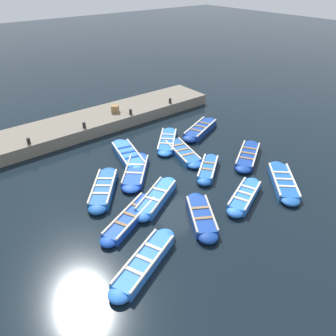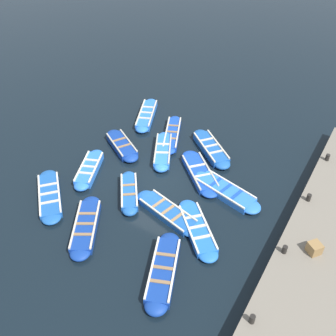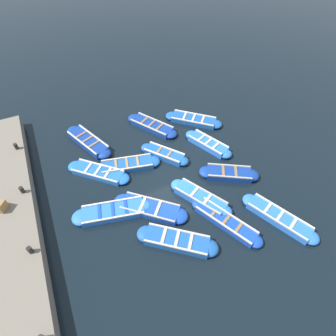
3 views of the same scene
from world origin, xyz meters
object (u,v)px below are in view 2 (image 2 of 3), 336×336
(boat_centre, at_px, (200,173))
(boat_tucked, at_px, (197,229))
(boat_mid_row, at_px, (89,169))
(bollard_north, at_px, (252,319))
(boat_drifting, at_px, (147,115))
(boat_outer_right, at_px, (168,212))
(bollard_south, at_px, (327,157))
(wooden_crate, at_px, (314,248))
(boat_bow_out, at_px, (172,134))
(bollard_mid_south, at_px, (309,198))
(boat_far_corner, at_px, (129,192))
(boat_broadside, at_px, (163,271))
(boat_near_quay, at_px, (50,196))
(boat_stern_in, at_px, (211,148))
(boat_alongside, at_px, (163,151))
(boat_end_of_row, at_px, (122,145))
(boat_inner_gap, at_px, (86,226))
(bollard_mid_north, at_px, (285,249))

(boat_centre, xyz_separation_m, boat_tucked, (1.67, -3.44, -0.00))
(boat_mid_row, bearing_deg, bollard_north, -20.57)
(boat_centre, bearing_deg, boat_drifting, 149.25)
(boat_mid_row, relative_size, boat_tucked, 1.02)
(boat_mid_row, height_order, boat_outer_right, boat_mid_row)
(bollard_south, distance_m, wooden_crate, 6.29)
(bollard_south, bearing_deg, boat_bow_out, -170.77)
(bollard_mid_south, bearing_deg, boat_outer_right, -147.27)
(boat_mid_row, height_order, boat_far_corner, boat_mid_row)
(boat_drifting, relative_size, boat_broadside, 0.97)
(boat_drifting, relative_size, boat_tucked, 1.18)
(boat_near_quay, height_order, boat_mid_row, boat_mid_row)
(boat_tucked, bearing_deg, boat_stern_in, 110.51)
(boat_far_corner, distance_m, boat_alongside, 3.66)
(boat_bow_out, bearing_deg, boat_far_corner, -82.25)
(boat_centre, bearing_deg, boat_alongside, 167.84)
(boat_near_quay, relative_size, boat_mid_row, 1.03)
(boat_alongside, relative_size, wooden_crate, 7.27)
(boat_centre, bearing_deg, boat_tucked, -64.04)
(boat_tucked, height_order, boat_stern_in, boat_stern_in)
(boat_bow_out, distance_m, bollard_north, 12.21)
(boat_end_of_row, bearing_deg, boat_outer_right, -32.39)
(boat_centre, distance_m, boat_mid_row, 5.71)
(boat_centre, distance_m, bollard_north, 8.58)
(boat_mid_row, xyz_separation_m, boat_end_of_row, (0.21, 2.55, 0.00))
(boat_inner_gap, bearing_deg, bollard_mid_south, 37.04)
(boat_stern_in, bearing_deg, boat_tucked, -69.49)
(boat_inner_gap, height_order, boat_far_corner, boat_far_corner)
(boat_mid_row, height_order, bollard_mid_south, bollard_mid_south)
(boat_end_of_row, distance_m, wooden_crate, 11.47)
(boat_drifting, bearing_deg, boat_tucked, -43.28)
(boat_outer_right, xyz_separation_m, bollard_mid_north, (5.35, 0.03, 0.76))
(boat_inner_gap, height_order, boat_end_of_row, boat_end_of_row)
(boat_broadside, bearing_deg, boat_near_quay, 172.75)
(boat_far_corner, xyz_separation_m, boat_stern_in, (1.82, 5.22, 0.01))
(boat_mid_row, xyz_separation_m, boat_tucked, (6.69, -0.70, -0.04))
(boat_near_quay, bearing_deg, boat_alongside, 63.77)
(boat_drifting, bearing_deg, bollard_north, -42.44)
(boat_centre, relative_size, boat_mid_row, 1.04)
(boat_near_quay, bearing_deg, boat_stern_in, 55.82)
(boat_tucked, relative_size, boat_stern_in, 0.95)
(bollard_mid_south, xyz_separation_m, wooden_crate, (0.99, -2.80, 0.06))
(boat_outer_right, xyz_separation_m, boat_alongside, (-2.59, 3.80, 0.04))
(boat_centre, bearing_deg, wooden_crate, -22.31)
(boat_broadside, xyz_separation_m, bollard_mid_south, (3.84, 6.29, 0.72))
(boat_stern_in, bearing_deg, boat_inner_gap, -105.47)
(boat_inner_gap, relative_size, boat_stern_in, 1.07)
(boat_centre, bearing_deg, boat_near_quay, -135.95)
(boat_inner_gap, bearing_deg, boat_far_corner, 82.04)
(bollard_mid_north, bearing_deg, boat_end_of_row, 163.37)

